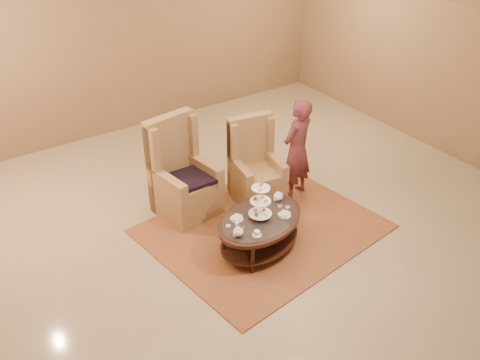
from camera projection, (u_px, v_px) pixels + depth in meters
ground at (257, 234)px, 7.23m from camera, size 8.00×8.00×0.00m
ceiling at (257, 234)px, 7.23m from camera, size 8.00×8.00×0.02m
wall_back at (123, 34)px, 9.13m from camera, size 8.00×0.04×3.50m
wall_right at (471, 55)px, 8.20m from camera, size 0.04×8.00×3.50m
rug at (263, 228)px, 7.33m from camera, size 3.20×2.79×0.02m
tea_table at (260, 223)px, 6.79m from camera, size 1.49×1.22×1.07m
armchair_left at (182, 181)px, 7.49m from camera, size 0.87×0.89×1.41m
armchair_right at (255, 172)px, 7.82m from camera, size 0.77×0.79×1.24m
person at (297, 149)px, 7.66m from camera, size 0.64×0.51×1.54m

